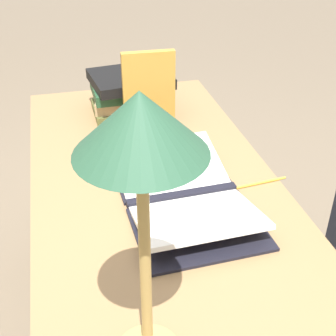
{
  "coord_description": "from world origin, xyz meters",
  "views": [
    {
      "loc": [
        -1.03,
        0.22,
        1.45
      ],
      "look_at": [
        -0.05,
        -0.02,
        0.81
      ],
      "focal_mm": 50.0,
      "sensor_mm": 36.0,
      "label": 1
    }
  ],
  "objects_px": {
    "reading_lamp": "(141,152)",
    "book_standing_upright": "(149,91)",
    "book_stack_tall": "(131,92)",
    "coffee_mug": "(155,150)",
    "open_book": "(182,193)",
    "pencil": "(260,183)"
  },
  "relations": [
    {
      "from": "book_stack_tall",
      "to": "book_standing_upright",
      "type": "distance_m",
      "value": 0.16
    },
    {
      "from": "book_standing_upright",
      "to": "book_stack_tall",
      "type": "bearing_deg",
      "value": 16.89
    },
    {
      "from": "book_standing_upright",
      "to": "pencil",
      "type": "relative_size",
      "value": 1.64
    },
    {
      "from": "coffee_mug",
      "to": "book_standing_upright",
      "type": "bearing_deg",
      "value": -8.28
    },
    {
      "from": "coffee_mug",
      "to": "pencil",
      "type": "bearing_deg",
      "value": -124.05
    },
    {
      "from": "reading_lamp",
      "to": "pencil",
      "type": "height_order",
      "value": "reading_lamp"
    },
    {
      "from": "book_stack_tall",
      "to": "coffee_mug",
      "type": "distance_m",
      "value": 0.37
    },
    {
      "from": "open_book",
      "to": "coffee_mug",
      "type": "bearing_deg",
      "value": 7.5
    },
    {
      "from": "reading_lamp",
      "to": "book_standing_upright",
      "type": "bearing_deg",
      "value": -12.21
    },
    {
      "from": "book_stack_tall",
      "to": "coffee_mug",
      "type": "xyz_separation_m",
      "value": [
        -0.37,
        -0.0,
        -0.03
      ]
    },
    {
      "from": "book_standing_upright",
      "to": "coffee_mug",
      "type": "relative_size",
      "value": 2.46
    },
    {
      "from": "coffee_mug",
      "to": "pencil",
      "type": "relative_size",
      "value": 0.67
    },
    {
      "from": "open_book",
      "to": "reading_lamp",
      "type": "distance_m",
      "value": 0.62
    },
    {
      "from": "book_standing_upright",
      "to": "pencil",
      "type": "distance_m",
      "value": 0.47
    },
    {
      "from": "book_stack_tall",
      "to": "book_standing_upright",
      "type": "relative_size",
      "value": 1.09
    },
    {
      "from": "reading_lamp",
      "to": "coffee_mug",
      "type": "distance_m",
      "value": 0.75
    },
    {
      "from": "book_standing_upright",
      "to": "coffee_mug",
      "type": "bearing_deg",
      "value": 174.37
    },
    {
      "from": "coffee_mug",
      "to": "book_stack_tall",
      "type": "bearing_deg",
      "value": 0.45
    },
    {
      "from": "open_book",
      "to": "coffee_mug",
      "type": "xyz_separation_m",
      "value": [
        0.19,
        0.03,
        0.03
      ]
    },
    {
      "from": "book_stack_tall",
      "to": "book_standing_upright",
      "type": "xyz_separation_m",
      "value": [
        -0.14,
        -0.04,
        0.06
      ]
    },
    {
      "from": "open_book",
      "to": "reading_lamp",
      "type": "relative_size",
      "value": 1.02
    },
    {
      "from": "open_book",
      "to": "pencil",
      "type": "relative_size",
      "value": 3.21
    }
  ]
}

